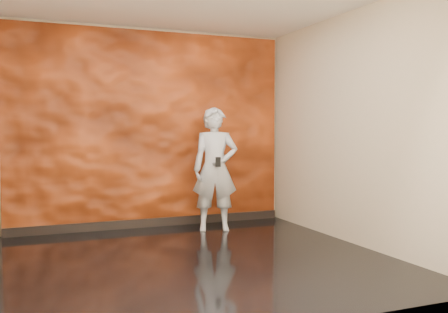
# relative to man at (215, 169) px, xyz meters

# --- Properties ---
(room) EXTENTS (4.02, 4.02, 2.81)m
(room) POSITION_rel_man_xyz_m (-0.75, -1.38, 0.56)
(room) COLOR black
(room) RESTS_ON ground
(feature_wall) EXTENTS (3.90, 0.06, 2.75)m
(feature_wall) POSITION_rel_man_xyz_m (-0.75, 0.58, 0.54)
(feature_wall) COLOR #DB541C
(feature_wall) RESTS_ON ground
(baseboard) EXTENTS (3.90, 0.04, 0.12)m
(baseboard) POSITION_rel_man_xyz_m (-0.75, 0.54, -0.78)
(baseboard) COLOR black
(baseboard) RESTS_ON ground
(man) EXTENTS (0.70, 0.56, 1.68)m
(man) POSITION_rel_man_xyz_m (0.00, 0.00, 0.00)
(man) COLOR #A1A6B1
(man) RESTS_ON ground
(phone) EXTENTS (0.07, 0.03, 0.13)m
(phone) POSITION_rel_man_xyz_m (-0.05, -0.24, 0.11)
(phone) COLOR black
(phone) RESTS_ON man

